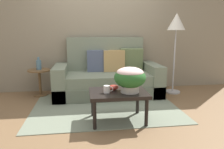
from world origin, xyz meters
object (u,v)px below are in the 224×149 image
at_px(coffee_table, 118,95).
at_px(floor_lamp, 176,27).
at_px(table_vase, 39,65).
at_px(potted_plant, 130,77).
at_px(snack_bowl, 113,87).
at_px(couch, 108,78).
at_px(side_table, 40,78).
at_px(coffee_mug, 107,89).

height_order(coffee_table, floor_lamp, floor_lamp).
distance_m(coffee_table, table_vase, 2.01).
xyz_separation_m(coffee_table, potted_plant, (0.16, -0.06, 0.27)).
relative_size(snack_bowl, table_vase, 0.60).
bearing_deg(coffee_table, floor_lamp, 42.61).
xyz_separation_m(couch, potted_plant, (0.14, -1.41, 0.31)).
height_order(side_table, snack_bowl, side_table).
xyz_separation_m(side_table, floor_lamp, (2.75, -0.17, 0.99)).
bearing_deg(coffee_mug, floor_lamp, 40.36).
distance_m(potted_plant, coffee_mug, 0.36).
distance_m(coffee_mug, snack_bowl, 0.18).
bearing_deg(side_table, table_vase, 93.49).
bearing_deg(snack_bowl, side_table, 133.69).
relative_size(coffee_table, coffee_mug, 6.00).
bearing_deg(coffee_mug, snack_bowl, 50.61).
bearing_deg(potted_plant, side_table, 134.94).
bearing_deg(couch, floor_lamp, -2.85).
bearing_deg(floor_lamp, side_table, 176.51).
height_order(side_table, floor_lamp, floor_lamp).
xyz_separation_m(potted_plant, table_vase, (-1.51, 1.52, -0.02)).
relative_size(floor_lamp, table_vase, 6.64).
height_order(couch, snack_bowl, couch).
bearing_deg(coffee_mug, couch, 82.67).
relative_size(couch, table_vase, 8.47).
distance_m(side_table, floor_lamp, 2.93).
height_order(coffee_table, table_vase, table_vase).
relative_size(side_table, coffee_mug, 3.93).
xyz_separation_m(couch, snack_bowl, (-0.07, -1.26, 0.14)).
height_order(coffee_table, side_table, side_table).
bearing_deg(floor_lamp, coffee_table, -137.39).
bearing_deg(coffee_table, couch, 89.34).
distance_m(coffee_table, floor_lamp, 2.14).
bearing_deg(floor_lamp, coffee_mug, -139.64).
relative_size(floor_lamp, snack_bowl, 11.04).
xyz_separation_m(potted_plant, snack_bowl, (-0.21, 0.15, -0.17)).
distance_m(couch, snack_bowl, 1.27).
distance_m(couch, coffee_table, 1.36).
distance_m(potted_plant, snack_bowl, 0.31).
height_order(couch, floor_lamp, floor_lamp).
distance_m(couch, table_vase, 1.40).
height_order(floor_lamp, table_vase, floor_lamp).
relative_size(couch, side_table, 3.93).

